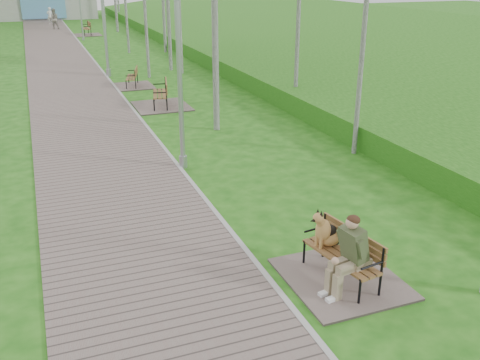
# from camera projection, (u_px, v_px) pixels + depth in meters

# --- Properties ---
(ground) EXTENTS (120.00, 120.00, 0.00)m
(ground) POSITION_uv_depth(u_px,v_px,m) (247.00, 253.00, 9.66)
(ground) COLOR #195310
(ground) RESTS_ON ground
(walkway) EXTENTS (3.50, 67.00, 0.04)m
(walkway) POSITION_uv_depth(u_px,v_px,m) (62.00, 66.00, 27.70)
(walkway) COLOR #71625C
(walkway) RESTS_ON ground
(kerb) EXTENTS (0.10, 67.00, 0.05)m
(kerb) POSITION_uv_depth(u_px,v_px,m) (97.00, 64.00, 28.28)
(kerb) COLOR #999993
(kerb) RESTS_ON ground
(embankment) EXTENTS (14.00, 70.00, 1.60)m
(embankment) POSITION_uv_depth(u_px,v_px,m) (311.00, 56.00, 30.99)
(embankment) COLOR #479327
(embankment) RESTS_ON ground
(bench_main) EXTENTS (1.80, 1.99, 1.57)m
(bench_main) POSITION_uv_depth(u_px,v_px,m) (340.00, 259.00, 8.62)
(bench_main) COLOR #71625C
(bench_main) RESTS_ON ground
(bench_second) EXTENTS (1.95, 2.16, 1.20)m
(bench_second) POSITION_uv_depth(u_px,v_px,m) (160.00, 101.00, 19.69)
(bench_second) COLOR #71625C
(bench_second) RESTS_ON ground
(bench_third) EXTENTS (1.65, 1.83, 1.01)m
(bench_third) POSITION_uv_depth(u_px,v_px,m) (132.00, 82.00, 23.01)
(bench_third) COLOR #71625C
(bench_third) RESTS_ON ground
(bench_far) EXTENTS (2.00, 2.22, 1.23)m
(bench_far) POSITION_uv_depth(u_px,v_px,m) (87.00, 32.00, 40.25)
(bench_far) COLOR #71625C
(bench_far) RESTS_ON ground
(lamp_post_near) EXTENTS (0.21, 0.21, 5.36)m
(lamp_post_near) POSITION_uv_depth(u_px,v_px,m) (179.00, 70.00, 12.88)
(lamp_post_near) COLOR #9A9DA2
(lamp_post_near) RESTS_ON ground
(lamp_post_second) EXTENTS (0.23, 0.23, 5.94)m
(lamp_post_second) POSITION_uv_depth(u_px,v_px,m) (103.00, 15.00, 24.23)
(lamp_post_second) COLOR #9A9DA2
(lamp_post_second) RESTS_ON ground
(lamp_post_third) EXTENTS (0.17, 0.17, 4.45)m
(lamp_post_third) POSITION_uv_depth(u_px,v_px,m) (80.00, 9.00, 36.77)
(lamp_post_third) COLOR #9A9DA2
(lamp_post_third) RESTS_ON ground
(pedestrian_near) EXTENTS (0.57, 0.40, 1.48)m
(pedestrian_near) POSITION_uv_depth(u_px,v_px,m) (50.00, 16.00, 47.54)
(pedestrian_near) COLOR silver
(pedestrian_near) RESTS_ON ground
(pedestrian_far) EXTENTS (0.81, 0.64, 1.64)m
(pedestrian_far) POSITION_uv_depth(u_px,v_px,m) (54.00, 19.00, 43.90)
(pedestrian_far) COLOR gray
(pedestrian_far) RESTS_ON ground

